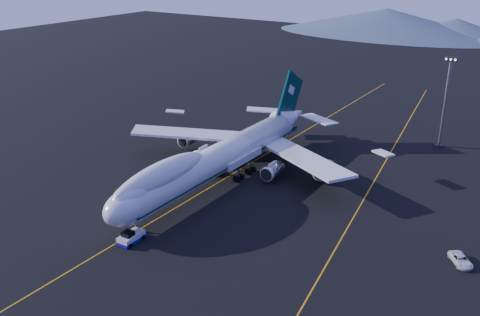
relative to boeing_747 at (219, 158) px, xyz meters
The scene contains 7 objects.
ground 5.81m from the boeing_747, 90.00° to the right, with size 500.00×500.00×0.00m, color black.
taxiway_line_main 5.80m from the boeing_747, 90.00° to the right, with size 0.25×220.00×0.01m, color orange.
taxiway_line_side 32.14m from the boeing_747, 18.38° to the left, with size 0.25×200.00×0.01m, color orange.
boeing_747 is the anchor object (origin of this frame).
pushback_tug 30.03m from the boeing_747, 86.49° to the right, with size 3.18×5.31×2.27m.
service_van 52.72m from the boeing_747, ahead, with size 2.43×5.26×1.46m, color silver.
floodlight_mast 61.38m from the boeing_747, 55.04° to the left, with size 2.89×2.17×23.40m.
Camera 1 is at (62.86, -88.18, 48.35)m, focal length 40.00 mm.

